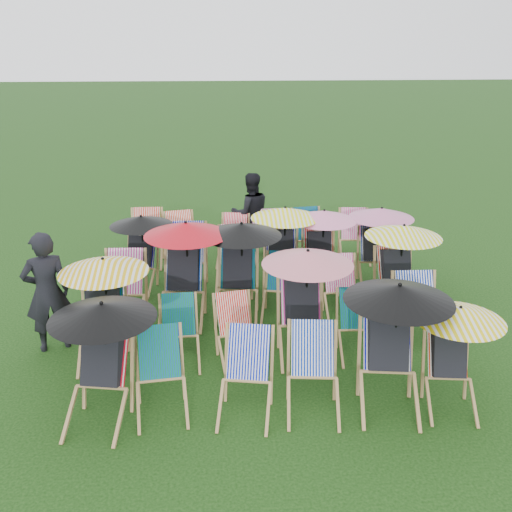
{
  "coord_description": "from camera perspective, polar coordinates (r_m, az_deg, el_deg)",
  "views": [
    {
      "loc": [
        -0.59,
        -7.66,
        3.96
      ],
      "look_at": [
        -0.04,
        0.28,
        0.9
      ],
      "focal_mm": 40.0,
      "sensor_mm": 36.0,
      "label": 1
    }
  ],
  "objects": [
    {
      "name": "ground",
      "position": [
        8.64,
        0.41,
        -6.24
      ],
      "size": [
        100.0,
        100.0,
        0.0
      ],
      "primitive_type": "plane",
      "color": "black",
      "rests_on": "ground"
    },
    {
      "name": "deckchair_0",
      "position": [
        6.43,
        -15.37,
        -10.11
      ],
      "size": [
        1.14,
        1.22,
        1.36
      ],
      "rotation": [
        0.0,
        0.0,
        -0.18
      ],
      "color": "#AB844F",
      "rests_on": "ground"
    },
    {
      "name": "deckchair_1",
      "position": [
        6.55,
        -9.53,
        -11.79
      ],
      "size": [
        0.67,
        0.87,
        0.89
      ],
      "rotation": [
        0.0,
        0.0,
        0.11
      ],
      "color": "#AB844F",
      "rests_on": "ground"
    },
    {
      "name": "deckchair_2",
      "position": [
        6.43,
        -1.02,
        -12.04
      ],
      "size": [
        0.74,
        0.92,
        0.91
      ],
      "rotation": [
        0.0,
        0.0,
        -0.18
      ],
      "color": "#AB844F",
      "rests_on": "ground"
    },
    {
      "name": "deckchair_3",
      "position": [
        6.5,
        5.74,
        -11.63
      ],
      "size": [
        0.7,
        0.91,
        0.92
      ],
      "rotation": [
        0.0,
        0.0,
        -0.1
      ],
      "color": "#AB844F",
      "rests_on": "ground"
    },
    {
      "name": "deckchair_4",
      "position": [
        6.59,
        13.42,
        -8.63
      ],
      "size": [
        1.22,
        1.29,
        1.44
      ],
      "rotation": [
        0.0,
        0.0,
        -0.13
      ],
      "color": "#AB844F",
      "rests_on": "ground"
    },
    {
      "name": "deckchair_5",
      "position": [
        6.83,
        19.09,
        -9.46
      ],
      "size": [
        1.0,
        1.06,
        1.19
      ],
      "rotation": [
        0.0,
        0.0,
        -0.13
      ],
      "color": "#AB844F",
      "rests_on": "ground"
    },
    {
      "name": "deckchair_6",
      "position": [
        7.59,
        -15.09,
        -5.09
      ],
      "size": [
        1.14,
        1.19,
        1.35
      ],
      "rotation": [
        0.0,
        0.0,
        0.03
      ],
      "color": "#AB844F",
      "rests_on": "ground"
    },
    {
      "name": "deckchair_7",
      "position": [
        7.45,
        -7.71,
        -7.67
      ],
      "size": [
        0.59,
        0.78,
        0.81
      ],
      "rotation": [
        0.0,
        0.0,
        0.06
      ],
      "color": "#AB844F",
      "rests_on": "ground"
    },
    {
      "name": "deckchair_8",
      "position": [
        7.43,
        -1.88,
        -7.53
      ],
      "size": [
        0.67,
        0.83,
        0.82
      ],
      "rotation": [
        0.0,
        0.0,
        0.18
      ],
      "color": "#AB844F",
      "rests_on": "ground"
    },
    {
      "name": "deckchair_9",
      "position": [
        7.46,
        4.8,
        -4.59
      ],
      "size": [
        1.19,
        1.24,
        1.41
      ],
      "rotation": [
        0.0,
        0.0,
        -0.02
      ],
      "color": "#AB844F",
      "rests_on": "ground"
    },
    {
      "name": "deckchair_10",
      "position": [
        7.66,
        10.18,
        -6.95
      ],
      "size": [
        0.57,
        0.77,
        0.81
      ],
      "rotation": [
        0.0,
        0.0,
        -0.04
      ],
      "color": "#AB844F",
      "rests_on": "ground"
    },
    {
      "name": "deckchair_11",
      "position": [
        7.9,
        16.11,
        -5.91
      ],
      "size": [
        0.67,
        0.92,
        0.99
      ],
      "rotation": [
        0.0,
        0.0,
        -0.02
      ],
      "color": "#AB844F",
      "rests_on": "ground"
    },
    {
      "name": "deckchair_12",
      "position": [
        8.55,
        -13.22,
        -3.41
      ],
      "size": [
        0.71,
        0.96,
        1.01
      ],
      "rotation": [
        0.0,
        0.0,
        -0.05
      ],
      "color": "#AB844F",
      "rests_on": "ground"
    },
    {
      "name": "deckchair_13",
      "position": [
        8.43,
        -7.27,
        -1.37
      ],
      "size": [
        1.23,
        1.3,
        1.46
      ],
      "rotation": [
        0.0,
        0.0,
        -0.09
      ],
      "color": "#AB844F",
      "rests_on": "ground"
    },
    {
      "name": "deckchair_14",
      "position": [
        8.48,
        -1.78,
        -1.25
      ],
      "size": [
        1.19,
        1.26,
        1.41
      ],
      "rotation": [
        0.0,
        0.0,
        -0.1
      ],
      "color": "#AB844F",
      "rests_on": "ground"
    },
    {
      "name": "deckchair_15",
      "position": [
        8.58,
        2.57,
        -3.19
      ],
      "size": [
        0.73,
        0.91,
        0.89
      ],
      "rotation": [
        0.0,
        0.0,
        -0.2
      ],
      "color": "#AB844F",
      "rests_on": "ground"
    },
    {
      "name": "deckchair_16",
      "position": [
        8.65,
        8.62,
        -3.29
      ],
      "size": [
        0.58,
        0.8,
        0.86
      ],
      "rotation": [
        0.0,
        0.0,
        0.01
      ],
      "color": "#AB844F",
      "rests_on": "ground"
    },
    {
      "name": "deckchair_17",
      "position": [
        8.84,
        14.15,
        -1.18
      ],
      "size": [
        1.14,
        1.18,
        1.35
      ],
      "rotation": [
        0.0,
        0.0,
        0.0
      ],
      "color": "#AB844F",
      "rests_on": "ground"
    },
    {
      "name": "deckchair_18",
      "position": [
        9.63,
        -11.6,
        0.48
      ],
      "size": [
        1.04,
        1.1,
        1.23
      ],
      "rotation": [
        0.0,
        0.0,
        -0.19
      ],
      "color": "#AB844F",
      "rests_on": "ground"
    },
    {
      "name": "deckchair_19",
      "position": [
        9.55,
        -6.9,
        -0.27
      ],
      "size": [
        0.72,
        0.98,
        1.03
      ],
      "rotation": [
        0.0,
        0.0,
        -0.04
      ],
      "color": "#AB844F",
      "rests_on": "ground"
    },
    {
      "name": "deckchair_20",
      "position": [
        9.46,
        -2.13,
        -0.48
      ],
      "size": [
        0.73,
        0.96,
        0.99
      ],
      "rotation": [
        0.0,
        0.0,
        -0.08
      ],
      "color": "#AB844F",
      "rests_on": "ground"
    },
    {
      "name": "deckchair_21",
      "position": [
        9.48,
        2.62,
        0.98
      ],
      "size": [
        1.14,
        1.2,
        1.35
      ],
      "rotation": [
        0.0,
        0.0,
        -0.1
      ],
      "color": "#AB844F",
      "rests_on": "ground"
    },
    {
      "name": "deckchair_22",
      "position": [
        9.58,
        6.51,
        0.87
      ],
      "size": [
        1.09,
        1.14,
        1.29
      ],
      "rotation": [
        0.0,
        0.0,
        -0.06
      ],
      "color": "#AB844F",
      "rests_on": "ground"
    },
    {
      "name": "deckchair_23",
      "position": [
        9.85,
        12.06,
        1.13
      ],
      "size": [
        1.09,
        1.15,
        1.3
      ],
      "rotation": [
        0.0,
        0.0,
        -0.09
      ],
      "color": "#AB844F",
      "rests_on": "ground"
    },
    {
      "name": "deckchair_24",
      "position": [
        10.75,
        -10.94,
        1.74
      ],
      "size": [
        0.64,
        0.89,
        0.96
      ],
      "rotation": [
        0.0,
        0.0,
        0.01
      ],
      "color": "#AB844F",
      "rests_on": "ground"
    },
    {
      "name": "deckchair_25",
      "position": [
        10.58,
        -7.46,
        1.54
      ],
      "size": [
        0.76,
        0.95,
        0.92
      ],
      "rotation": [
        0.0,
        0.0,
        0.18
      ],
      "color": "#AB844F",
      "rests_on": "ground"
    },
    {
      "name": "deckchair_26",
      "position": [
        10.6,
        -2.32,
        1.56
      ],
      "size": [
        0.7,
        0.88,
        0.86
      ],
      "rotation": [
        0.0,
        0.0,
        -0.19
      ],
      "color": "#AB844F",
      "rests_on": "ground"
    },
    {
      "name": "deckchair_27",
      "position": [
        10.64,
        1.16,
        1.8
      ],
      "size": [
        0.69,
        0.9,
        0.91
      ],
      "rotation": [
        0.0,
        0.0,
        0.11
      ],
      "color": "#AB844F",
      "rests_on": "ground"
    },
    {
      "name": "deckchair_28",
      "position": [
        10.74,
        5.51,
        1.95
      ],
      "size": [
        0.73,
        0.93,
        0.93
      ],
      "rotation": [
        0.0,
        0.0,
        0.14
      ],
      "color": "#AB844F",
      "rests_on": "ground"
    },
    {
      "name": "deckchair_29",
      "position": [
        10.9,
        9.85,
        1.94
      ],
      "size": [
        0.68,
        0.89,
        0.9
      ],
      "rotation": [
        0.0,
        0.0,
        -0.1
      ],
      "color": "#AB844F",
      "rests_on": "ground"
    },
    {
      "name": "person_left",
      "position": [
        7.99,
        -20.17,
        -3.4
      ],
      "size": [
        0.71,
        0.6,
        1.66
      ],
      "primitive_type": "imported",
      "rotation": [
        0.0,
        0.0,
        3.52
      ],
      "color": "black",
      "rests_on": "ground"
    },
    {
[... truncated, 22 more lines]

